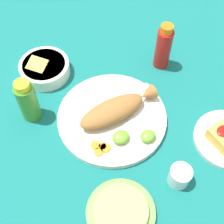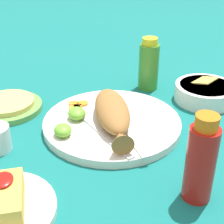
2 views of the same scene
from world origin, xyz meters
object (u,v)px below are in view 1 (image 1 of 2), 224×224
(hot_sauce_bottle_red, at_px, (163,47))
(hot_sauce_bottle_green, at_px, (28,101))
(main_plate, at_px, (112,118))
(fork_far, at_px, (139,109))
(fork_near, at_px, (129,98))
(guacamole_bowl, at_px, (45,68))
(salt_cup, at_px, (179,176))
(fried_fish, at_px, (116,109))
(tortilla_plate, at_px, (121,213))

(hot_sauce_bottle_red, distance_m, hot_sauce_bottle_green, 0.44)
(main_plate, distance_m, fork_far, 0.08)
(fork_near, bearing_deg, guacamole_bowl, 115.80)
(fork_far, bearing_deg, main_plate, 141.23)
(main_plate, bearing_deg, hot_sauce_bottle_green, -37.68)
(hot_sauce_bottle_red, xyz_separation_m, hot_sauce_bottle_green, (0.43, -0.05, -0.01))
(fork_near, height_order, hot_sauce_bottle_green, hot_sauce_bottle_green)
(salt_cup, distance_m, guacamole_bowl, 0.52)
(fried_fish, xyz_separation_m, fork_near, (-0.06, -0.02, -0.02))
(fork_near, distance_m, fork_far, 0.05)
(hot_sauce_bottle_red, height_order, salt_cup, hot_sauce_bottle_red)
(fork_far, height_order, salt_cup, salt_cup)
(fork_far, relative_size, guacamole_bowl, 1.14)
(hot_sauce_bottle_green, xyz_separation_m, salt_cup, (-0.22, 0.39, -0.05))
(hot_sauce_bottle_red, bearing_deg, salt_cup, 57.82)
(hot_sauce_bottle_green, bearing_deg, fork_far, 147.74)
(fried_fish, bearing_deg, fork_far, 164.50)
(fried_fish, relative_size, tortilla_plate, 1.44)
(main_plate, distance_m, fried_fish, 0.04)
(fried_fish, bearing_deg, hot_sauce_bottle_red, -155.27)
(fork_near, relative_size, guacamole_bowl, 1.20)
(salt_cup, bearing_deg, main_plate, -81.15)
(tortilla_plate, bearing_deg, fork_far, -134.60)
(salt_cup, height_order, tortilla_plate, salt_cup)
(fried_fish, distance_m, fork_near, 0.07)
(hot_sauce_bottle_green, relative_size, tortilla_plate, 0.86)
(fried_fish, relative_size, hot_sauce_bottle_red, 1.52)
(fork_near, height_order, fork_far, same)
(main_plate, bearing_deg, fork_near, -162.98)
(hot_sauce_bottle_green, xyz_separation_m, guacamole_bowl, (-0.10, -0.12, -0.04))
(tortilla_plate, bearing_deg, main_plate, -119.19)
(fork_near, height_order, salt_cup, salt_cup)
(fried_fish, height_order, hot_sauce_bottle_green, hot_sauce_bottle_green)
(main_plate, xyz_separation_m, tortilla_plate, (0.13, 0.23, -0.00))
(fork_near, bearing_deg, hot_sauce_bottle_red, 14.39)
(fried_fish, bearing_deg, hot_sauce_bottle_green, -32.50)
(guacamole_bowl, height_order, tortilla_plate, guacamole_bowl)
(fork_far, relative_size, tortilla_plate, 1.06)
(fork_far, height_order, hot_sauce_bottle_green, hot_sauce_bottle_green)
(main_plate, relative_size, salt_cup, 5.58)
(fork_far, bearing_deg, salt_cup, -122.13)
(main_plate, height_order, fork_near, fork_near)
(hot_sauce_bottle_green, relative_size, salt_cup, 2.58)
(main_plate, xyz_separation_m, fork_near, (-0.08, -0.02, 0.01))
(main_plate, height_order, fried_fish, fried_fish)
(fried_fish, xyz_separation_m, guacamole_bowl, (0.09, -0.26, -0.02))
(salt_cup, xyz_separation_m, tortilla_plate, (0.17, -0.01, -0.02))
(main_plate, height_order, fork_far, fork_far)
(fried_fish, xyz_separation_m, hot_sauce_bottle_green, (0.20, -0.14, 0.03))
(hot_sauce_bottle_red, xyz_separation_m, tortilla_plate, (0.38, 0.33, -0.07))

